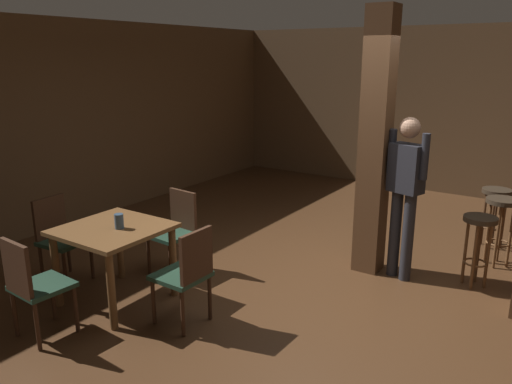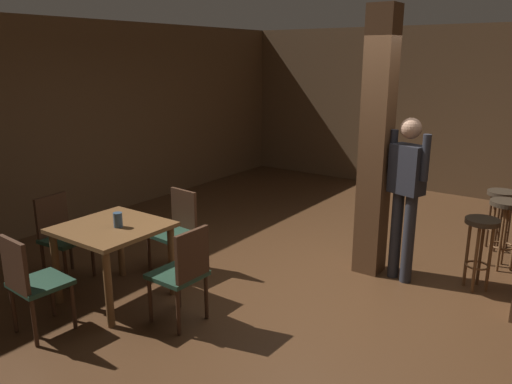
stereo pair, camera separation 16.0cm
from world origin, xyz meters
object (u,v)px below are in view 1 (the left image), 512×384
(chair_north, at_px, (176,228))
(bar_stool_near, at_px, (479,235))
(chair_south, at_px, (33,283))
(chair_west, at_px, (59,235))
(napkin_cup, at_px, (119,221))
(standing_person, at_px, (405,187))
(dining_table, at_px, (114,240))
(bar_stool_mid, at_px, (501,216))
(bar_stool_far, at_px, (496,204))
(chair_east, at_px, (187,272))

(chair_north, bearing_deg, bar_stool_near, 27.14)
(chair_north, height_order, bar_stool_near, chair_north)
(chair_south, xyz_separation_m, chair_west, (-0.81, 0.82, 0.00))
(napkin_cup, relative_size, standing_person, 0.08)
(chair_south, distance_m, chair_north, 1.67)
(dining_table, bearing_deg, standing_person, 44.19)
(bar_stool_mid, distance_m, bar_stool_far, 0.62)
(bar_stool_near, relative_size, bar_stool_mid, 0.96)
(chair_south, height_order, chair_west, same)
(dining_table, height_order, chair_south, chair_south)
(dining_table, relative_size, bar_stool_mid, 1.16)
(dining_table, bearing_deg, chair_south, -91.74)
(dining_table, xyz_separation_m, chair_south, (-0.03, -0.84, -0.12))
(chair_west, bearing_deg, chair_south, -45.33)
(napkin_cup, height_order, standing_person, standing_person)
(bar_stool_near, bearing_deg, dining_table, -141.09)
(napkin_cup, xyz_separation_m, bar_stool_far, (2.69, 3.57, -0.27))
(chair_east, xyz_separation_m, bar_stool_mid, (2.04, 2.94, 0.08))
(chair_north, xyz_separation_m, chair_east, (0.86, -0.80, 0.00))
(chair_north, distance_m, bar_stool_near, 3.15)
(bar_stool_near, bearing_deg, chair_south, -132.43)
(chair_north, bearing_deg, napkin_cup, -85.36)
(chair_south, xyz_separation_m, bar_stool_near, (2.84, 3.11, 0.05))
(dining_table, xyz_separation_m, napkin_cup, (0.08, 0.01, 0.20))
(chair_east, distance_m, bar_stool_mid, 3.58)
(chair_north, distance_m, bar_stool_far, 3.89)
(chair_south, relative_size, napkin_cup, 6.37)
(chair_west, height_order, bar_stool_near, chair_west)
(bar_stool_mid, bearing_deg, bar_stool_far, 103.88)
(bar_stool_near, xyz_separation_m, bar_stool_far, (-0.05, 1.31, -0.00))
(chair_east, xyz_separation_m, bar_stool_near, (1.94, 2.23, 0.05))
(bar_stool_far, bearing_deg, napkin_cup, -126.94)
(chair_south, xyz_separation_m, bar_stool_far, (2.79, 4.42, 0.05))
(dining_table, height_order, bar_stool_mid, bar_stool_mid)
(dining_table, height_order, chair_north, chair_north)
(chair_east, distance_m, napkin_cup, 0.86)
(chair_south, height_order, napkin_cup, chair_south)
(chair_west, xyz_separation_m, standing_person, (2.94, 2.05, 0.50))
(chair_south, relative_size, bar_stool_near, 1.19)
(chair_north, bearing_deg, chair_west, -135.14)
(chair_east, height_order, bar_stool_mid, chair_east)
(chair_south, relative_size, bar_stool_mid, 1.14)
(chair_north, distance_m, standing_person, 2.46)
(dining_table, bearing_deg, bar_stool_near, 38.91)
(dining_table, relative_size, napkin_cup, 6.49)
(dining_table, xyz_separation_m, bar_stool_mid, (2.92, 2.98, -0.03))
(dining_table, relative_size, chair_east, 1.02)
(napkin_cup, bearing_deg, chair_west, -178.56)
(dining_table, height_order, chair_east, chair_east)
(chair_west, height_order, standing_person, standing_person)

